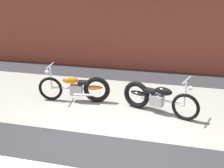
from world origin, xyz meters
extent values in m
plane|color=#2D2D30|center=(0.00, 0.00, 0.00)|extent=(80.00, 80.00, 0.00)
cube|color=gray|center=(0.00, 1.75, 0.00)|extent=(36.00, 3.50, 0.01)
torus|color=black|center=(-2.05, 1.49, 0.34)|extent=(0.68, 0.17, 0.68)
torus|color=black|center=(-0.77, 1.67, 0.36)|extent=(0.74, 0.23, 0.73)
cylinder|color=silver|center=(-1.41, 1.58, 0.38)|extent=(1.23, 0.23, 0.06)
cube|color=#99999E|center=(-1.33, 1.59, 0.34)|extent=(0.35, 0.26, 0.28)
ellipsoid|color=orange|center=(-1.49, 1.57, 0.62)|extent=(0.46, 0.25, 0.20)
ellipsoid|color=orange|center=(-0.82, 1.66, 0.42)|extent=(0.46, 0.24, 0.10)
cube|color=black|center=(-1.13, 1.62, 0.56)|extent=(0.31, 0.24, 0.08)
cylinder|color=silver|center=(-2.01, 1.50, 0.65)|extent=(0.05, 0.05, 0.62)
cylinder|color=silver|center=(-2.01, 1.50, 1.01)|extent=(0.11, 0.58, 0.03)
sphere|color=white|center=(-2.11, 1.48, 0.83)|extent=(0.11, 0.11, 0.11)
cylinder|color=silver|center=(-1.07, 1.48, 0.26)|extent=(0.55, 0.14, 0.06)
torus|color=black|center=(1.58, 1.15, 0.34)|extent=(0.67, 0.29, 0.68)
torus|color=black|center=(0.35, 1.57, 0.36)|extent=(0.73, 0.36, 0.73)
cylinder|color=silver|center=(0.96, 1.36, 0.38)|extent=(1.19, 0.45, 0.06)
cube|color=#99999E|center=(0.89, 1.38, 0.34)|extent=(0.37, 0.31, 0.28)
ellipsoid|color=black|center=(1.04, 1.33, 0.62)|extent=(0.48, 0.32, 0.20)
ellipsoid|color=black|center=(0.39, 1.55, 0.42)|extent=(0.47, 0.31, 0.10)
cube|color=black|center=(0.70, 1.45, 0.56)|extent=(0.33, 0.28, 0.08)
cylinder|color=silver|center=(1.54, 1.16, 0.65)|extent=(0.06, 0.06, 0.62)
cylinder|color=silver|center=(1.54, 1.16, 1.01)|extent=(0.22, 0.56, 0.03)
sphere|color=white|center=(1.64, 1.13, 0.83)|extent=(0.11, 0.11, 0.11)
cylinder|color=silver|center=(0.71, 1.60, 0.26)|extent=(0.54, 0.23, 0.06)
camera|label=1|loc=(1.24, -4.85, 3.07)|focal=43.07mm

